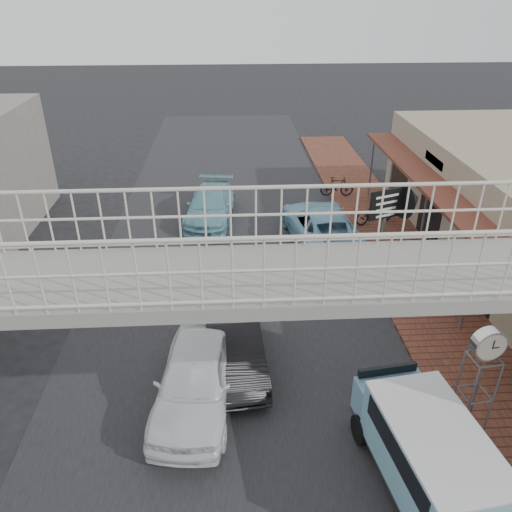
{
  "coord_description": "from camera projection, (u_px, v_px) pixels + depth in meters",
  "views": [
    {
      "loc": [
        -0.01,
        -10.91,
        9.32
      ],
      "look_at": [
        0.78,
        2.88,
        1.8
      ],
      "focal_mm": 35.0,
      "sensor_mm": 36.0,
      "label": 1
    }
  ],
  "objects": [
    {
      "name": "ground",
      "position": [
        234.0,
        362.0,
        14.03
      ],
      "size": [
        120.0,
        120.0,
        0.0
      ],
      "primitive_type": "plane",
      "color": "black",
      "rests_on": "ground"
    },
    {
      "name": "road_strip",
      "position": [
        234.0,
        361.0,
        14.03
      ],
      "size": [
        10.0,
        60.0,
        0.01
      ],
      "primitive_type": "cube",
      "color": "black",
      "rests_on": "ground"
    },
    {
      "name": "sidewalk",
      "position": [
        423.0,
        295.0,
        16.96
      ],
      "size": [
        3.0,
        40.0,
        0.1
      ],
      "primitive_type": "cube",
      "color": "brown",
      "rests_on": "ground"
    },
    {
      "name": "footbridge",
      "position": [
        235.0,
        372.0,
        9.0
      ],
      "size": [
        16.4,
        2.4,
        6.34
      ],
      "color": "gray",
      "rests_on": "ground"
    },
    {
      "name": "white_hatchback",
      "position": [
        196.0,
        377.0,
        12.37
      ],
      "size": [
        2.34,
        4.73,
        1.55
      ],
      "primitive_type": "imported",
      "rotation": [
        0.0,
        0.0,
        -0.12
      ],
      "color": "white",
      "rests_on": "ground"
    },
    {
      "name": "dark_sedan",
      "position": [
        234.0,
        343.0,
        13.67
      ],
      "size": [
        1.84,
        4.25,
        1.36
      ],
      "primitive_type": "imported",
      "rotation": [
        0.0,
        0.0,
        0.1
      ],
      "color": "black",
      "rests_on": "ground"
    },
    {
      "name": "angkot_curb",
      "position": [
        321.0,
        225.0,
        20.22
      ],
      "size": [
        3.01,
        5.64,
        1.51
      ],
      "primitive_type": "imported",
      "rotation": [
        0.0,
        0.0,
        3.24
      ],
      "color": "#72AAC5",
      "rests_on": "ground"
    },
    {
      "name": "angkot_far",
      "position": [
        210.0,
        205.0,
        22.26
      ],
      "size": [
        2.44,
        4.86,
        1.35
      ],
      "primitive_type": "imported",
      "rotation": [
        0.0,
        0.0,
        -0.12
      ],
      "color": "#68A8B4",
      "rests_on": "ground"
    },
    {
      "name": "angkot_van",
      "position": [
        428.0,
        448.0,
        9.95
      ],
      "size": [
        2.21,
        4.03,
        1.88
      ],
      "rotation": [
        0.0,
        0.0,
        0.14
      ],
      "color": "black",
      "rests_on": "ground"
    },
    {
      "name": "motorcycle_near",
      "position": [
        375.0,
        212.0,
        21.74
      ],
      "size": [
        2.02,
        1.27,
        1.0
      ],
      "primitive_type": "imported",
      "rotation": [
        0.0,
        0.0,
        1.91
      ],
      "color": "black",
      "rests_on": "sidewalk"
    },
    {
      "name": "motorcycle_far",
      "position": [
        337.0,
        186.0,
        24.57
      ],
      "size": [
        1.65,
        0.55,
        0.98
      ],
      "primitive_type": "imported",
      "rotation": [
        0.0,
        0.0,
        1.51
      ],
      "color": "black",
      "rests_on": "sidewalk"
    },
    {
      "name": "street_clock",
      "position": [
        487.0,
        349.0,
        10.45
      ],
      "size": [
        0.76,
        0.65,
        3.02
      ],
      "rotation": [
        0.0,
        0.0,
        0.13
      ],
      "color": "#59595B",
      "rests_on": "sidewalk"
    },
    {
      "name": "arrow_sign",
      "position": [
        408.0,
        201.0,
        16.84
      ],
      "size": [
        2.1,
        1.42,
        3.48
      ],
      "rotation": [
        0.0,
        0.0,
        0.37
      ],
      "color": "#59595B",
      "rests_on": "sidewalk"
    }
  ]
}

